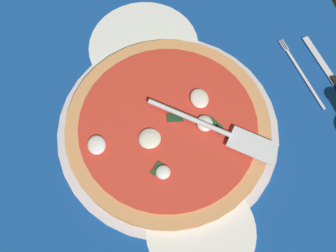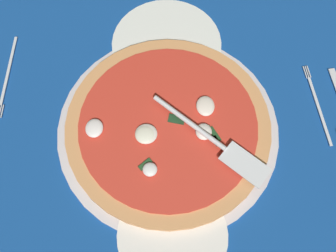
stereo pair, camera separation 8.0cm
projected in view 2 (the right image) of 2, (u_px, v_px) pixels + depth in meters
The scene contains 8 objects.
ground_plane at pixel (160, 122), 83.02cm from camera, with size 98.29×98.29×0.80cm, color #14448F.
checker_pattern at pixel (160, 121), 82.60cm from camera, with size 98.29×98.29×0.10cm.
pizza_pan at pixel (168, 129), 81.36cm from camera, with size 45.84×45.84×0.89cm, color silver.
dinner_plate_left at pixel (167, 44), 89.87cm from camera, with size 25.14×25.14×1.00cm, color white.
dinner_plate_right at pixel (172, 235), 72.62cm from camera, with size 20.66×20.66×1.00cm, color white.
pizza at pixel (168, 126), 80.00cm from camera, with size 42.08×42.08×3.22cm.
pizza_server at pixel (212, 140), 76.05cm from camera, with size 19.62×22.56×1.00cm.
place_setting_far at pixel (333, 110), 83.19cm from camera, with size 20.27×14.60×1.40cm.
Camera 2 is at (34.15, 1.21, 75.28)cm, focal length 41.77 mm.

